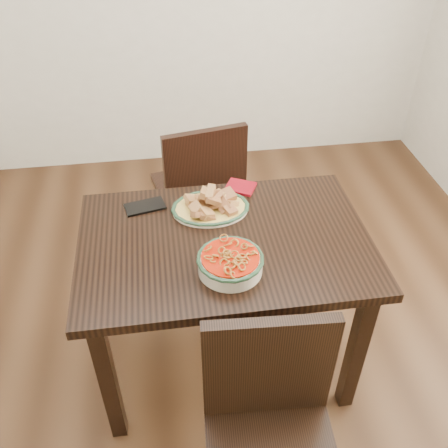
{
  "coord_description": "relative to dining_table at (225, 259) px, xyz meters",
  "views": [
    {
      "loc": [
        -0.19,
        -1.59,
        2.01
      ],
      "look_at": [
        0.03,
        -0.12,
        0.81
      ],
      "focal_mm": 40.0,
      "sensor_mm": 36.0,
      "label": 1
    }
  ],
  "objects": [
    {
      "name": "smartphone",
      "position": [
        -0.3,
        0.25,
        0.11
      ],
      "size": [
        0.18,
        0.12,
        0.01
      ],
      "primitive_type": "cube",
      "rotation": [
        0.0,
        0.0,
        0.22
      ],
      "color": "black",
      "rests_on": "dining_table"
    },
    {
      "name": "floor",
      "position": [
        -0.03,
        0.14,
        -0.64
      ],
      "size": [
        3.5,
        3.5,
        0.0
      ],
      "primitive_type": "plane",
      "color": "#351F10",
      "rests_on": "ground"
    },
    {
      "name": "napkin",
      "position": [
        0.12,
        0.33,
        0.11
      ],
      "size": [
        0.16,
        0.15,
        0.01
      ],
      "primitive_type": "cube",
      "rotation": [
        0.0,
        0.0,
        -0.47
      ],
      "color": "maroon",
      "rests_on": "dining_table"
    },
    {
      "name": "noodle_bowl",
      "position": [
        -0.01,
        -0.17,
        0.15
      ],
      "size": [
        0.24,
        0.24,
        0.08
      ],
      "color": "beige",
      "rests_on": "dining_table"
    },
    {
      "name": "fish_plate",
      "position": [
        -0.03,
        0.19,
        0.15
      ],
      "size": [
        0.32,
        0.25,
        0.11
      ],
      "color": "white",
      "rests_on": "dining_table"
    },
    {
      "name": "dining_table",
      "position": [
        0.0,
        0.0,
        0.0
      ],
      "size": [
        1.13,
        0.76,
        0.75
      ],
      "color": "black",
      "rests_on": "ground"
    },
    {
      "name": "chair_near",
      "position": [
        0.05,
        -0.65,
        -0.14
      ],
      "size": [
        0.45,
        0.45,
        0.89
      ],
      "rotation": [
        0.0,
        0.0,
        -0.06
      ],
      "color": "black",
      "rests_on": "ground"
    },
    {
      "name": "chair_far",
      "position": [
        -0.02,
        0.73,
        -0.14
      ],
      "size": [
        0.49,
        0.49,
        0.89
      ],
      "rotation": [
        0.0,
        0.0,
        3.33
      ],
      "color": "black",
      "rests_on": "ground"
    }
  ]
}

